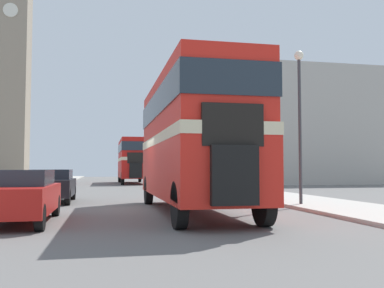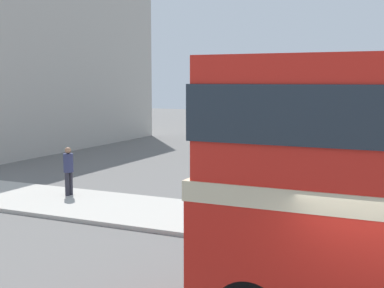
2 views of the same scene
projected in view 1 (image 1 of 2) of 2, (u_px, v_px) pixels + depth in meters
The scene contains 11 objects.
ground_plane at pixel (150, 208), 15.56m from camera, with size 120.00×120.00×0.00m, color slate.
sidewalk_right at pixel (320, 204), 16.92m from camera, with size 3.50×120.00×0.12m.
double_decker_bus at pixel (192, 134), 14.26m from camera, with size 2.46×9.52×4.40m.
bus_distant at pixel (132, 157), 41.54m from camera, with size 2.43×9.73×4.20m.
car_parked_near at pixel (18, 195), 11.43m from camera, with size 1.82×4.19×1.42m.
car_parked_mid at pixel (51, 185), 18.30m from camera, with size 1.80×4.04×1.41m.
pedestrian_walking at pixel (247, 175), 27.78m from camera, with size 0.33×0.33×1.65m.
bicycle_on_pavement at pixel (202, 180), 35.00m from camera, with size 0.05×1.76×0.78m.
street_lamp at pixel (300, 103), 16.32m from camera, with size 0.36×0.36×5.86m.
church_tower at pixel (13, 41), 59.38m from camera, with size 4.48×4.48×37.58m.
shop_building_block at pixel (311, 128), 41.67m from camera, with size 17.79×8.28×10.84m.
Camera 1 is at (-1.65, -15.65, 1.46)m, focal length 40.00 mm.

